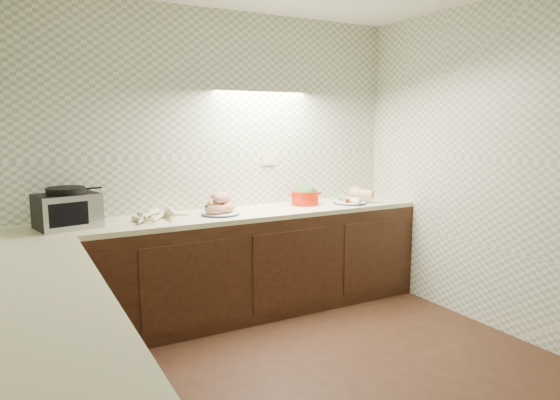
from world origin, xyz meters
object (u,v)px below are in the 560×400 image
onion_bowl (214,206)px  veg_plate (353,197)px  parsnip_pile (160,216)px  dutch_oven (305,195)px  toaster_oven (67,209)px  sweet_potato_plate (220,206)px

onion_bowl → veg_plate: size_ratio=0.40×
parsnip_pile → onion_bowl: onion_bowl is taller
dutch_oven → veg_plate: dutch_oven is taller
parsnip_pile → veg_plate: 1.84m
onion_bowl → dutch_oven: size_ratio=0.51×
toaster_oven → onion_bowl: toaster_oven is taller
parsnip_pile → veg_plate: bearing=-0.6°
sweet_potato_plate → onion_bowl: (0.01, 0.14, -0.03)m
sweet_potato_plate → veg_plate: sweet_potato_plate is taller
sweet_potato_plate → toaster_oven: bearing=177.9°
parsnip_pile → sweet_potato_plate: size_ratio=1.38×
sweet_potato_plate → veg_plate: size_ratio=0.78×
sweet_potato_plate → veg_plate: 1.35m
onion_bowl → dutch_oven: dutch_oven is taller
toaster_oven → sweet_potato_plate: size_ratio=1.49×
dutch_oven → veg_plate: 0.48m
toaster_oven → dutch_oven: size_ratio=1.49×
toaster_oven → sweet_potato_plate: 1.15m
onion_bowl → dutch_oven: 0.87m
dutch_oven → veg_plate: size_ratio=0.79×
onion_bowl → veg_plate: veg_plate is taller
onion_bowl → parsnip_pile: bearing=-165.2°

